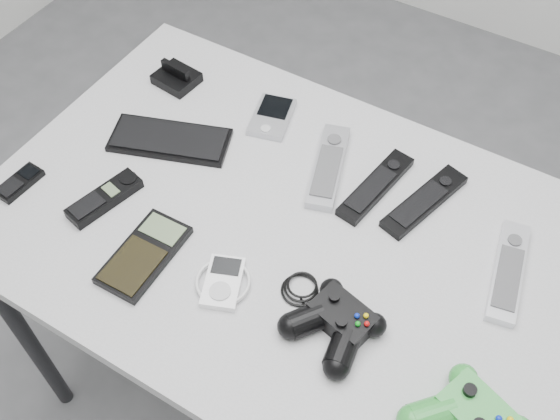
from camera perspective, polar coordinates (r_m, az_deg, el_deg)
The scene contains 14 objects.
floor at distance 1.93m, azimuth -0.32°, elevation -12.61°, with size 3.50×3.50×0.00m, color slate.
desk at distance 1.25m, azimuth 1.24°, elevation -3.67°, with size 1.16×0.75×0.78m.
pda_keyboard at distance 1.35m, azimuth -9.57°, elevation 6.08°, with size 0.24×0.10×0.01m, color black.
dock_bracket at distance 1.47m, azimuth -9.05°, elevation 11.62°, with size 0.09×0.08×0.05m, color black.
pda at distance 1.38m, azimuth -0.71°, elevation 8.15°, with size 0.08×0.12×0.02m, color #ADAEB4.
remote_silver_a at distance 1.28m, azimuth 4.24°, elevation 3.86°, with size 0.05×0.21×0.02m, color #ADAEB4.
remote_black_a at distance 1.26m, azimuth 8.34°, elevation 2.10°, with size 0.05×0.20×0.02m, color black.
remote_black_b at distance 1.26m, azimuth 12.47°, elevation 0.79°, with size 0.05×0.20×0.02m, color black.
remote_silver_b at distance 1.20m, azimuth 19.27°, elevation -5.04°, with size 0.05×0.21×0.02m, color silver.
mobile_phone at distance 1.35m, azimuth -21.76°, elevation 2.25°, with size 0.04×0.09×0.02m, color black.
cordless_handset at distance 1.27m, azimuth -15.04°, elevation 1.04°, with size 0.05×0.15×0.02m, color black.
calculator at distance 1.18m, azimuth -11.76°, elevation -3.80°, with size 0.09×0.18×0.02m, color black.
mp3_player at distance 1.13m, azimuth -4.98°, elevation -6.25°, with size 0.10×0.10×0.02m, color white.
controller_black at distance 1.07m, azimuth 4.94°, elevation -9.66°, with size 0.24×0.15×0.05m, color black, non-canonical shape.
Camera 1 is at (0.43, -0.70, 1.75)m, focal length 42.00 mm.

